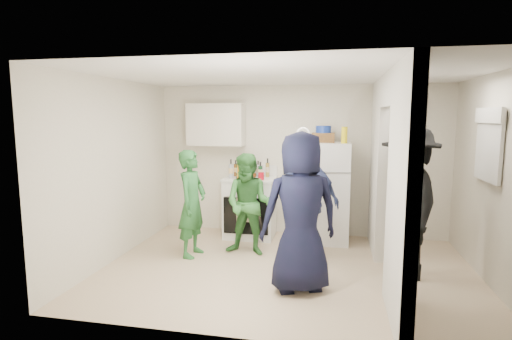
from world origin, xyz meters
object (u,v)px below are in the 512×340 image
Objects in this scene: person_denim at (305,200)px; person_navy at (300,212)px; fridge at (328,193)px; yellow_cup_stack_top at (344,135)px; wicker_basket at (323,138)px; person_green_center at (249,204)px; stove at (250,207)px; person_nook at (409,202)px; person_green_left at (192,203)px; blue_bowl at (323,129)px.

person_denim is 0.91× the size of person_navy.
yellow_cup_stack_top is at bearing -24.44° from fridge.
person_denim is at bearing -109.31° from fridge.
yellow_cup_stack_top is (0.32, -0.15, 0.05)m from wicker_basket.
fridge reaches higher than person_green_center.
stove is 0.59× the size of person_denim.
person_nook is at bearing -29.60° from stove.
stove is 2.82× the size of wicker_basket.
person_nook is (0.77, -1.15, -0.76)m from yellow_cup_stack_top.
person_nook reaches higher than person_navy.
person_green_left is 1.04× the size of person_green_center.
wicker_basket is 0.24× the size of person_green_center.
wicker_basket is at bearing 0.00° from blue_bowl.
person_green_left is 2.88m from person_nook.
fridge is 6.59× the size of blue_bowl.
person_green_center is at bearing -79.07° from stove.
person_navy is at bearing -95.18° from blue_bowl.
person_green_center is at bearing -138.64° from wicker_basket.
person_green_left is 0.81m from person_green_center.
wicker_basket reaches higher than person_green_center.
person_navy is at bearing -62.84° from stove.
person_navy reaches higher than wicker_basket.
blue_bowl reaches higher than wicker_basket.
person_navy is (-0.50, -1.80, -0.79)m from yellow_cup_stack_top.
blue_bowl reaches higher than stove.
person_nook reaches higher than person_green_left.
person_denim is at bearing -76.73° from person_green_left.
person_nook is (2.87, -0.21, 0.19)m from person_green_left.
wicker_basket is 1.40× the size of yellow_cup_stack_top.
person_navy reaches higher than person_denim.
fridge is at bearing 41.89° from person_green_center.
person_green_center is 2.14m from person_nook.
person_green_left is at bearing -155.72° from yellow_cup_stack_top.
person_denim is (0.80, -0.03, 0.10)m from person_green_center.
person_green_left is 0.91× the size of person_denim.
person_navy is at bearing -68.55° from person_nook.
person_denim is (-0.30, -0.86, 0.04)m from fridge.
wicker_basket is 1.46× the size of blue_bowl.
person_green_center is 0.81m from person_denim.
person_denim is 0.88× the size of person_nook.
blue_bowl is 0.16× the size of person_green_left.
fridge is 4.52× the size of wicker_basket.
person_navy is at bearing -67.29° from person_denim.
yellow_cup_stack_top is at bearing 33.81° from person_green_center.
person_nook is at bearing -174.32° from person_navy.
person_denim is at bearing -110.11° from person_navy.
wicker_basket is (1.17, 0.02, 1.16)m from stove.
person_green_center is at bearing -67.97° from person_green_left.
person_green_left is (-1.88, -1.05, -0.03)m from fridge.
blue_bowl is 0.16× the size of person_green_center.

